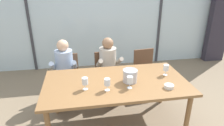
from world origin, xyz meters
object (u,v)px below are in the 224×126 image
object	(u,v)px
person_beige_jumper	(109,65)
chair_center	(145,68)
dining_table	(116,86)
wine_glass_by_left_taster	(130,80)
ice_bucket_primary	(130,76)
person_pale_blue_shirt	(64,68)
wine_glass_center_pour	(166,68)
chair_near_curtain	(67,73)
wine_glass_by_right_taster	(85,82)
chair_left_of_center	(106,71)
tasting_bowl	(169,86)
wine_glass_near_bucket	(107,83)

from	to	relation	value
person_beige_jumper	chair_center	bearing A→B (deg)	4.73
dining_table	wine_glass_by_left_taster	size ratio (longest dim) A/B	12.11
dining_table	ice_bucket_primary	distance (m)	0.27
ice_bucket_primary	chair_center	bearing A→B (deg)	59.61
person_pale_blue_shirt	dining_table	bearing A→B (deg)	-44.82
ice_bucket_primary	person_pale_blue_shirt	bearing A→B (deg)	138.76
ice_bucket_primary	wine_glass_by_left_taster	bearing A→B (deg)	-106.10
wine_glass_center_pour	ice_bucket_primary	bearing A→B (deg)	-168.81
chair_near_curtain	wine_glass_by_right_taster	bearing A→B (deg)	-72.16
chair_left_of_center	wine_glass_by_left_taster	distance (m)	1.26
chair_left_of_center	tasting_bowl	size ratio (longest dim) A/B	6.54
chair_center	tasting_bowl	distance (m)	1.32
chair_near_curtain	wine_glass_near_bucket	size ratio (longest dim) A/B	5.00
ice_bucket_primary	wine_glass_by_right_taster	distance (m)	0.67
person_pale_blue_shirt	wine_glass_near_bucket	world-z (taller)	person_pale_blue_shirt
chair_near_curtain	chair_left_of_center	size ratio (longest dim) A/B	1.00
tasting_bowl	wine_glass_by_right_taster	world-z (taller)	wine_glass_by_right_taster
wine_glass_by_left_taster	wine_glass_by_right_taster	size ratio (longest dim) A/B	1.00
person_beige_jumper	wine_glass_near_bucket	xyz separation A→B (m)	(-0.19, -1.06, 0.21)
person_pale_blue_shirt	person_beige_jumper	size ratio (longest dim) A/B	1.00
dining_table	chair_near_curtain	world-z (taller)	chair_near_curtain
dining_table	person_pale_blue_shirt	distance (m)	1.15
chair_left_of_center	person_beige_jumper	xyz separation A→B (m)	(0.03, -0.14, 0.17)
dining_table	person_beige_jumper	size ratio (longest dim) A/B	1.77
chair_left_of_center	wine_glass_near_bucket	bearing A→B (deg)	-104.43
chair_near_curtain	person_beige_jumper	world-z (taller)	person_beige_jumper
wine_glass_by_right_taster	chair_near_curtain	bearing A→B (deg)	105.32
dining_table	chair_left_of_center	bearing A→B (deg)	90.23
wine_glass_by_left_taster	wine_glass_near_bucket	world-z (taller)	same
tasting_bowl	chair_center	bearing A→B (deg)	85.25
person_pale_blue_shirt	wine_glass_center_pour	bearing A→B (deg)	-23.74
dining_table	chair_near_curtain	distance (m)	1.24
chair_left_of_center	chair_center	size ratio (longest dim) A/B	1.00
wine_glass_near_bucket	person_beige_jumper	bearing A→B (deg)	79.87
dining_table	chair_left_of_center	size ratio (longest dim) A/B	2.42
person_pale_blue_shirt	wine_glass_by_right_taster	world-z (taller)	person_pale_blue_shirt
wine_glass_near_bucket	tasting_bowl	bearing A→B (deg)	-5.74
wine_glass_center_pour	wine_glass_by_right_taster	world-z (taller)	same
wine_glass_near_bucket	wine_glass_by_right_taster	size ratio (longest dim) A/B	1.00
person_beige_jumper	tasting_bowl	distance (m)	1.33
wine_glass_by_right_taster	wine_glass_by_left_taster	bearing A→B (deg)	-6.42
ice_bucket_primary	wine_glass_by_right_taster	world-z (taller)	ice_bucket_primary
wine_glass_center_pour	chair_near_curtain	bearing A→B (deg)	150.61
chair_left_of_center	wine_glass_center_pour	bearing A→B (deg)	-54.40
chair_left_of_center	tasting_bowl	xyz separation A→B (m)	(0.69, -1.28, 0.29)
chair_center	wine_glass_by_left_taster	distance (m)	1.41
person_beige_jumper	wine_glass_by_right_taster	xyz separation A→B (m)	(-0.48, -0.98, 0.21)
wine_glass_near_bucket	wine_glass_by_right_taster	xyz separation A→B (m)	(-0.29, 0.08, 0.00)
wine_glass_center_pour	chair_center	bearing A→B (deg)	90.85
chair_left_of_center	chair_center	world-z (taller)	same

